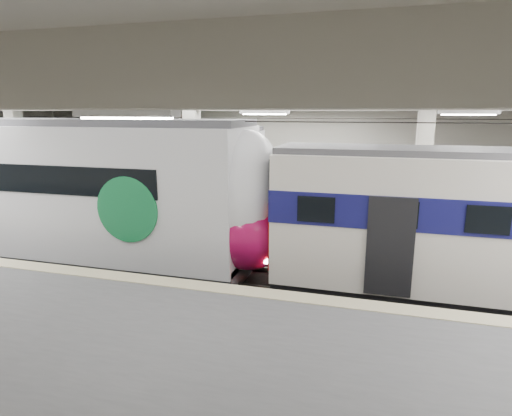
% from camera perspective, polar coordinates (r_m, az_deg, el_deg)
% --- Properties ---
extents(station_hall, '(36.00, 24.00, 5.75)m').
position_cam_1_polar(station_hall, '(10.66, -3.97, 3.38)').
color(station_hall, black).
rests_on(station_hall, ground).
extents(modern_emu, '(14.87, 3.07, 4.75)m').
position_cam_1_polar(modern_emu, '(14.96, -21.62, 1.67)').
color(modern_emu, white).
rests_on(modern_emu, ground).
extents(far_train, '(13.58, 3.09, 4.33)m').
position_cam_1_polar(far_train, '(20.86, -18.14, 4.61)').
color(far_train, white).
rests_on(far_train, ground).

